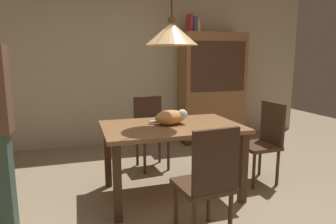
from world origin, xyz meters
TOP-DOWN VIEW (x-y plane):
  - ground at (0.00, 0.00)m, footprint 10.00×10.00m
  - back_wall at (0.00, 2.65)m, footprint 6.40×0.10m
  - dining_table at (-0.04, 0.50)m, footprint 1.40×0.90m
  - chair_far_back at (-0.05, 1.38)m, footprint 0.43×0.43m
  - chair_right_side at (1.09, 0.51)m, footprint 0.42×0.42m
  - chair_near_front at (-0.03, -0.37)m, footprint 0.44×0.44m
  - cat_sleeping at (-0.04, 0.53)m, footprint 0.40×0.31m
  - pendant_lamp at (-0.04, 0.50)m, footprint 0.52×0.52m
  - hutch_bookcase at (1.28, 2.32)m, footprint 1.12×0.45m
  - book_red_tall at (0.85, 2.32)m, footprint 0.04×0.22m
  - book_blue_wide at (0.92, 2.32)m, footprint 0.06×0.24m
  - book_yellow_short at (0.98, 2.32)m, footprint 0.04×0.20m

SIDE VIEW (x-z plane):
  - ground at x=0.00m, z-range 0.00..0.00m
  - chair_far_back at x=-0.05m, z-range 0.05..0.98m
  - chair_right_side at x=1.09m, z-range 0.05..0.98m
  - chair_near_front at x=-0.03m, z-range 0.05..0.98m
  - dining_table at x=-0.04m, z-range 0.27..1.02m
  - cat_sleeping at x=-0.04m, z-range 0.75..0.90m
  - hutch_bookcase at x=1.28m, z-range -0.04..1.81m
  - back_wall at x=0.00m, z-range 0.00..2.90m
  - pendant_lamp at x=-0.04m, z-range 1.01..2.31m
  - book_yellow_short at x=0.98m, z-range 1.85..2.03m
  - book_blue_wide at x=0.92m, z-range 1.85..2.09m
  - book_red_tall at x=0.85m, z-range 1.85..2.13m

